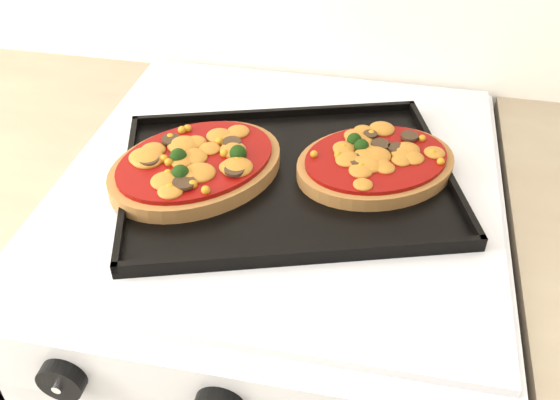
% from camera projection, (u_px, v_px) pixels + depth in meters
% --- Properties ---
extents(stove, '(0.60, 0.60, 0.91)m').
position_uv_depth(stove, '(280.00, 374.00, 1.14)').
color(stove, silver).
rests_on(stove, floor).
extents(control_panel, '(0.60, 0.02, 0.09)m').
position_uv_depth(control_panel, '(221.00, 392.00, 0.65)').
color(control_panel, silver).
rests_on(control_panel, stove).
extents(knob_left, '(0.05, 0.02, 0.05)m').
position_uv_depth(knob_left, '(62.00, 380.00, 0.66)').
color(knob_left, black).
rests_on(knob_left, control_panel).
extents(baking_tray, '(0.51, 0.43, 0.02)m').
position_uv_depth(baking_tray, '(288.00, 176.00, 0.83)').
color(baking_tray, black).
rests_on(baking_tray, stove).
extents(pizza_left, '(0.30, 0.30, 0.04)m').
position_uv_depth(pizza_left, '(196.00, 164.00, 0.83)').
color(pizza_left, '#9B5F35').
rests_on(pizza_left, baking_tray).
extents(pizza_right, '(0.27, 0.25, 0.03)m').
position_uv_depth(pizza_right, '(376.00, 162.00, 0.83)').
color(pizza_right, '#9B5F35').
rests_on(pizza_right, baking_tray).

